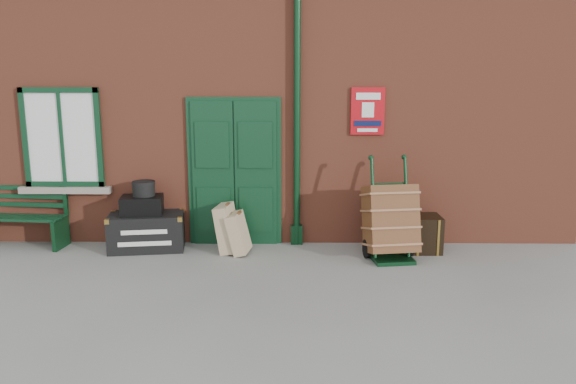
{
  "coord_description": "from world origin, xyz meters",
  "views": [
    {
      "loc": [
        0.63,
        -6.95,
        2.58
      ],
      "look_at": [
        0.53,
        0.6,
        1.0
      ],
      "focal_mm": 35.0,
      "sensor_mm": 36.0,
      "label": 1
    }
  ],
  "objects_px": {
    "porter_trolley": "(390,221)",
    "dark_trunk": "(415,233)",
    "bench": "(16,215)",
    "houdini_trunk": "(147,232)"
  },
  "relations": [
    {
      "from": "porter_trolley",
      "to": "dark_trunk",
      "type": "xyz_separation_m",
      "value": [
        0.43,
        0.33,
        -0.28
      ]
    },
    {
      "from": "houdini_trunk",
      "to": "porter_trolley",
      "type": "height_order",
      "value": "porter_trolley"
    },
    {
      "from": "bench",
      "to": "porter_trolley",
      "type": "bearing_deg",
      "value": -0.45
    },
    {
      "from": "houdini_trunk",
      "to": "porter_trolley",
      "type": "bearing_deg",
      "value": -13.86
    },
    {
      "from": "dark_trunk",
      "to": "bench",
      "type": "bearing_deg",
      "value": 177.26
    },
    {
      "from": "porter_trolley",
      "to": "bench",
      "type": "bearing_deg",
      "value": 166.17
    },
    {
      "from": "houdini_trunk",
      "to": "porter_trolley",
      "type": "distance_m",
      "value": 3.61
    },
    {
      "from": "houdini_trunk",
      "to": "porter_trolley",
      "type": "xyz_separation_m",
      "value": [
        3.58,
        -0.36,
        0.28
      ]
    },
    {
      "from": "porter_trolley",
      "to": "dark_trunk",
      "type": "bearing_deg",
      "value": 29.43
    },
    {
      "from": "bench",
      "to": "porter_trolley",
      "type": "xyz_separation_m",
      "value": [
        5.63,
        -0.55,
        0.08
      ]
    }
  ]
}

